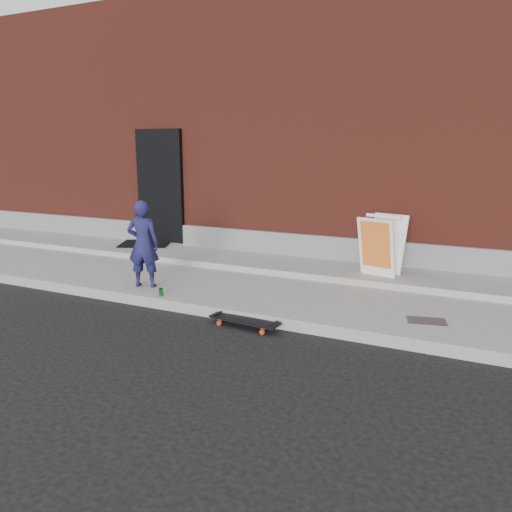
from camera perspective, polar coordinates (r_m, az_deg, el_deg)
The scene contains 10 objects.
ground at distance 6.73m, azimuth -7.20°, elevation -6.71°, with size 80.00×80.00×0.00m, color black.
sidewalk at distance 7.95m, azimuth -1.42°, elevation -3.02°, with size 20.00×3.00×0.15m, color gray.
apron at distance 8.71m, azimuth 1.24°, elevation -0.79°, with size 20.00×1.20×0.10m, color gray.
building at distance 12.81m, azimuth 9.95°, elevation 13.65°, with size 20.00×8.10×5.00m.
child at distance 7.49m, azimuth -12.77°, elevation 1.35°, with size 0.47×0.31×1.29m, color #1C1A4B.
skateboard at distance 6.22m, azimuth -1.33°, elevation -7.44°, with size 0.91×0.30×0.10m.
pizza_sign at distance 7.87m, azimuth 14.14°, elevation 1.24°, with size 0.69×0.77×0.93m.
soda_can at distance 7.09m, azimuth -10.79°, elevation -4.08°, with size 0.06×0.06×0.11m, color #1A8224.
doormat at distance 10.33m, azimuth -12.56°, elevation 1.39°, with size 0.95×0.77×0.03m, color black.
utility_plate at distance 6.33m, azimuth 18.91°, elevation -7.07°, with size 0.45×0.29×0.01m, color #5E5D63.
Camera 1 is at (3.45, -5.34, 2.21)m, focal length 35.00 mm.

